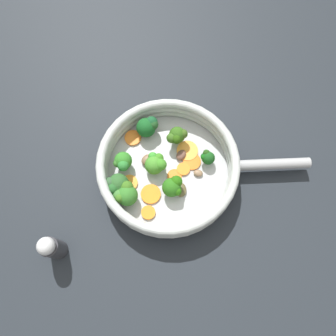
% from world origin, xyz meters
% --- Properties ---
extents(ground_plane, '(4.00, 4.00, 0.00)m').
position_xyz_m(ground_plane, '(0.00, 0.00, 0.00)').
color(ground_plane, '#1F242A').
extents(skillet, '(0.28, 0.28, 0.02)m').
position_xyz_m(skillet, '(0.00, 0.00, 0.01)').
color(skillet, '#B2B5B7').
rests_on(skillet, ground_plane).
extents(skillet_rim_wall, '(0.30, 0.30, 0.06)m').
position_xyz_m(skillet_rim_wall, '(0.00, 0.00, 0.05)').
color(skillet_rim_wall, '#B3BBB8').
rests_on(skillet_rim_wall, skillet).
extents(skillet_handle, '(0.05, 0.17, 0.02)m').
position_xyz_m(skillet_handle, '(0.04, -0.22, 0.03)').
color(skillet_handle, '#999B9E').
rests_on(skillet_handle, skillet).
extents(skillet_rivet_left, '(0.01, 0.01, 0.01)m').
position_xyz_m(skillet_rivet_left, '(-0.01, -0.13, 0.02)').
color(skillet_rivet_left, '#B0B5B5').
rests_on(skillet_rivet_left, skillet).
extents(skillet_rivet_right, '(0.01, 0.01, 0.01)m').
position_xyz_m(skillet_rivet_right, '(0.05, -0.12, 0.02)').
color(skillet_rivet_right, '#AFB6BA').
rests_on(skillet_rivet_right, skillet).
extents(carrot_slice_0, '(0.05, 0.05, 0.00)m').
position_xyz_m(carrot_slice_0, '(0.03, -0.05, 0.02)').
color(carrot_slice_0, orange).
rests_on(carrot_slice_0, skillet).
extents(carrot_slice_1, '(0.03, 0.03, 0.00)m').
position_xyz_m(carrot_slice_1, '(-0.01, -0.02, 0.02)').
color(carrot_slice_1, orange).
rests_on(carrot_slice_1, skillet).
extents(carrot_slice_2, '(0.05, 0.05, 0.01)m').
position_xyz_m(carrot_slice_2, '(0.07, 0.09, 0.02)').
color(carrot_slice_2, orange).
rests_on(carrot_slice_2, skillet).
extents(carrot_slice_3, '(0.03, 0.03, 0.01)m').
position_xyz_m(carrot_slice_3, '(0.01, -0.03, 0.02)').
color(carrot_slice_3, orange).
rests_on(carrot_slice_3, skillet).
extents(carrot_slice_4, '(0.03, 0.03, 0.01)m').
position_xyz_m(carrot_slice_4, '(-0.10, 0.03, 0.02)').
color(carrot_slice_4, orange).
rests_on(carrot_slice_4, skillet).
extents(carrot_slice_5, '(0.05, 0.05, 0.01)m').
position_xyz_m(carrot_slice_5, '(-0.04, 0.08, 0.02)').
color(carrot_slice_5, orange).
rests_on(carrot_slice_5, skillet).
extents(carrot_slice_6, '(0.07, 0.07, 0.00)m').
position_xyz_m(carrot_slice_6, '(0.05, -0.04, 0.02)').
color(carrot_slice_6, '#F09C38').
rests_on(carrot_slice_6, skillet).
extents(carrot_slice_7, '(0.06, 0.06, 0.01)m').
position_xyz_m(carrot_slice_7, '(-0.06, 0.03, 0.02)').
color(carrot_slice_7, orange).
rests_on(carrot_slice_7, skillet).
extents(broccoli_floret_0, '(0.04, 0.04, 0.05)m').
position_xyz_m(broccoli_floret_0, '(0.07, -0.01, 0.05)').
color(broccoli_floret_0, '#759C54').
rests_on(broccoli_floret_0, skillet).
extents(broccoli_floret_1, '(0.03, 0.03, 0.04)m').
position_xyz_m(broccoli_floret_1, '(0.03, -0.08, 0.04)').
color(broccoli_floret_1, '#88AD63').
rests_on(broccoli_floret_1, skillet).
extents(broccoli_floret_2, '(0.04, 0.04, 0.05)m').
position_xyz_m(broccoli_floret_2, '(-0.00, 0.10, 0.05)').
color(broccoli_floret_2, '#87A36D').
rests_on(broccoli_floret_2, skillet).
extents(broccoli_floret_3, '(0.05, 0.05, 0.05)m').
position_xyz_m(broccoli_floret_3, '(0.09, 0.06, 0.05)').
color(broccoli_floret_3, '#698551').
rests_on(broccoli_floret_3, skillet).
extents(broccoli_floret_4, '(0.04, 0.04, 0.05)m').
position_xyz_m(broccoli_floret_4, '(-0.04, -0.02, 0.05)').
color(broccoli_floret_4, '#689550').
rests_on(broccoli_floret_4, skillet).
extents(broccoli_floret_5, '(0.05, 0.05, 0.05)m').
position_xyz_m(broccoli_floret_5, '(-0.07, 0.08, 0.05)').
color(broccoli_floret_5, '#7EA76C').
rests_on(broccoli_floret_5, skillet).
extents(broccoli_floret_6, '(0.05, 0.05, 0.05)m').
position_xyz_m(broccoli_floret_6, '(-0.05, 0.10, 0.05)').
color(broccoli_floret_6, '#71A356').
rests_on(broccoli_floret_6, skillet).
extents(broccoli_floret_7, '(0.04, 0.05, 0.04)m').
position_xyz_m(broccoli_floret_7, '(0.01, 0.03, 0.04)').
color(broccoli_floret_7, '#769857').
rests_on(broccoli_floret_7, skillet).
extents(mushroom_piece_0, '(0.03, 0.03, 0.01)m').
position_xyz_m(mushroom_piece_0, '(0.04, -0.02, 0.02)').
color(mushroom_piece_0, brown).
rests_on(mushroom_piece_0, skillet).
extents(mushroom_piece_1, '(0.03, 0.03, 0.01)m').
position_xyz_m(mushroom_piece_1, '(0.02, 0.05, 0.02)').
color(mushroom_piece_1, brown).
rests_on(mushroom_piece_1, skillet).
extents(mushroom_piece_2, '(0.02, 0.02, 0.01)m').
position_xyz_m(mushroom_piece_2, '(-0.00, -0.07, 0.02)').
color(mushroom_piece_2, '#85674A').
rests_on(mushroom_piece_2, skillet).
extents(mushroom_piece_3, '(0.04, 0.03, 0.01)m').
position_xyz_m(mushroom_piece_3, '(-0.04, -0.03, 0.02)').
color(mushroom_piece_3, brown).
rests_on(mushroom_piece_3, skillet).
extents(salt_shaker, '(0.04, 0.04, 0.09)m').
position_xyz_m(salt_shaker, '(-0.20, 0.20, 0.05)').
color(salt_shaker, '#333338').
rests_on(salt_shaker, ground_plane).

